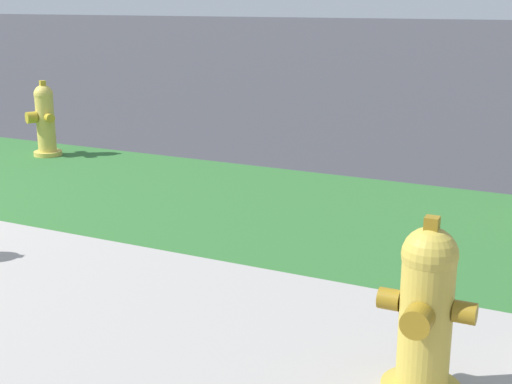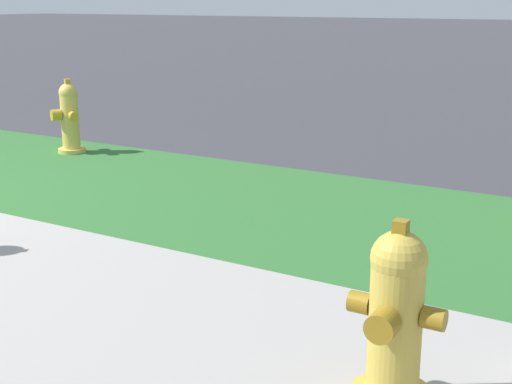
{
  "view_description": "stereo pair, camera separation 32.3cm",
  "coord_description": "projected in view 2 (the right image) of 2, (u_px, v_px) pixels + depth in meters",
  "views": [
    {
      "loc": [
        5.81,
        -2.53,
        1.61
      ],
      "look_at": [
        3.81,
        1.48,
        0.4
      ],
      "focal_mm": 50.0,
      "sensor_mm": 36.0,
      "label": 1
    },
    {
      "loc": [
        6.09,
        -2.38,
        1.61
      ],
      "look_at": [
        3.81,
        1.48,
        0.4
      ],
      "focal_mm": 50.0,
      "sensor_mm": 36.0,
      "label": 2
    }
  ],
  "objects": [
    {
      "name": "fire_hydrant_by_grass_verge",
      "position": [
        395.0,
        318.0,
        2.86
      ],
      "size": [
        0.4,
        0.38,
        0.79
      ],
      "rotation": [
        0.0,
        0.0,
        3.16
      ],
      "color": "gold",
      "rests_on": "ground"
    },
    {
      "name": "fire_hydrant_at_driveway",
      "position": [
        69.0,
        118.0,
        7.65
      ],
      "size": [
        0.37,
        0.35,
        0.8
      ],
      "rotation": [
        0.0,
        0.0,
        2.63
      ],
      "color": "gold",
      "rests_on": "ground"
    }
  ]
}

